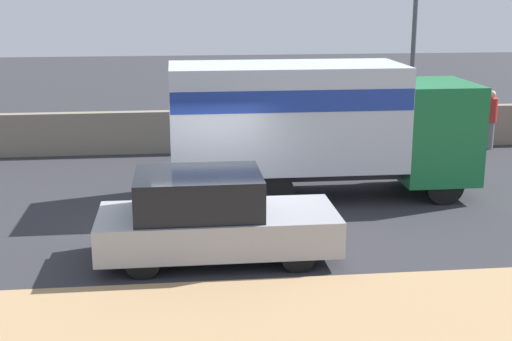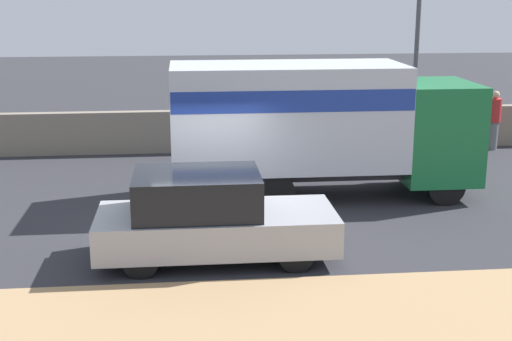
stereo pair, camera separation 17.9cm
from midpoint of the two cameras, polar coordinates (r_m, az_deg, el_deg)
The scene contains 6 objects.
ground_plane at distance 14.38m, azimuth -3.04°, elevation -5.31°, with size 80.00×80.00×0.00m, color #2D2D33.
stone_wall_backdrop at distance 21.73m, azimuth -4.08°, elevation 3.18°, with size 60.00×0.35×1.27m.
street_lamp at distance 21.93m, azimuth 13.11°, elevation 12.12°, with size 0.56×0.28×7.13m.
box_truck at distance 16.76m, azimuth 5.22°, elevation 4.08°, with size 7.12×2.33×3.16m.
car_hatchback at distance 13.03m, azimuth -3.30°, elevation -3.76°, with size 4.35×1.83×1.63m.
pedestrian at distance 23.10m, azimuth 18.71°, elevation 3.90°, with size 0.40×0.40×1.82m.
Camera 2 is at (-0.52, -13.54, 4.84)m, focal length 50.00 mm.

